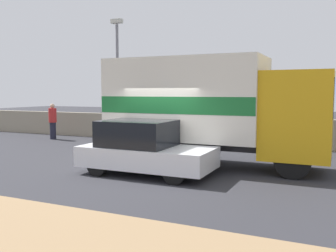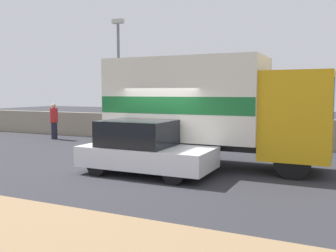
{
  "view_description": "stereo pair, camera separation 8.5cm",
  "coord_description": "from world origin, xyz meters",
  "px_view_note": "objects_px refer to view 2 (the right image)",
  "views": [
    {
      "loc": [
        4.99,
        -9.34,
        2.39
      ],
      "look_at": [
        0.2,
        1.14,
        1.33
      ],
      "focal_mm": 40.0,
      "sensor_mm": 36.0,
      "label": 1
    },
    {
      "loc": [
        5.06,
        -9.31,
        2.39
      ],
      "look_at": [
        0.2,
        1.14,
        1.33
      ],
      "focal_mm": 40.0,
      "sensor_mm": 36.0,
      "label": 2
    }
  ],
  "objects_px": {
    "car_hatchback": "(143,148)",
    "pedestrian": "(54,121)",
    "street_lamp": "(119,69)",
    "box_truck": "(207,105)"
  },
  "relations": [
    {
      "from": "street_lamp",
      "to": "box_truck",
      "type": "relative_size",
      "value": 0.84
    },
    {
      "from": "box_truck",
      "to": "pedestrian",
      "type": "relative_size",
      "value": 3.9
    },
    {
      "from": "car_hatchback",
      "to": "pedestrian",
      "type": "bearing_deg",
      "value": 146.9
    },
    {
      "from": "car_hatchback",
      "to": "pedestrian",
      "type": "xyz_separation_m",
      "value": [
        -8.01,
        5.22,
        0.18
      ]
    },
    {
      "from": "street_lamp",
      "to": "box_truck",
      "type": "height_order",
      "value": "street_lamp"
    },
    {
      "from": "car_hatchback",
      "to": "street_lamp",
      "type": "bearing_deg",
      "value": 127.4
    },
    {
      "from": "car_hatchback",
      "to": "pedestrian",
      "type": "distance_m",
      "value": 9.56
    },
    {
      "from": "street_lamp",
      "to": "box_truck",
      "type": "xyz_separation_m",
      "value": [
        6.1,
        -4.31,
        -1.54
      ]
    },
    {
      "from": "street_lamp",
      "to": "car_hatchback",
      "type": "xyz_separation_m",
      "value": [
        4.87,
        -6.37,
        -2.73
      ]
    },
    {
      "from": "car_hatchback",
      "to": "pedestrian",
      "type": "relative_size",
      "value": 2.15
    }
  ]
}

